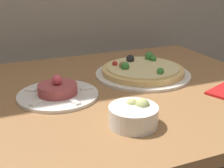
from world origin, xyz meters
The scene contains 4 objects.
dining_table centered at (0.00, 0.44, 0.63)m, with size 1.10×0.89×0.73m.
pizza_plate centered at (0.15, 0.53, 0.74)m, with size 0.35×0.35×0.06m.
tartare_plate centered at (-0.19, 0.45, 0.74)m, with size 0.25×0.25×0.07m.
small_bowl centered at (-0.05, 0.19, 0.75)m, with size 0.13×0.13×0.07m.
Camera 1 is at (-0.38, -0.44, 1.11)m, focal length 50.00 mm.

